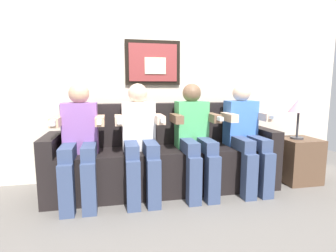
{
  "coord_description": "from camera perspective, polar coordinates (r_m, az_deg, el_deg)",
  "views": [
    {
      "loc": [
        -0.53,
        -2.36,
        1.08
      ],
      "look_at": [
        0.0,
        0.15,
        0.7
      ],
      "focal_mm": 28.5,
      "sensor_mm": 36.0,
      "label": 1
    }
  ],
  "objects": [
    {
      "name": "couch",
      "position": [
        2.85,
        -0.74,
        -7.22
      ],
      "size": [
        2.36,
        0.58,
        0.9
      ],
      "color": "black",
      "rests_on": "ground_plane"
    },
    {
      "name": "person_left_center",
      "position": [
        2.58,
        -6.08,
        -2.23
      ],
      "size": [
        0.46,
        0.56,
        1.11
      ],
      "color": "white",
      "rests_on": "ground_plane"
    },
    {
      "name": "person_right_center",
      "position": [
        2.69,
        5.75,
        -1.79
      ],
      "size": [
        0.46,
        0.56,
        1.11
      ],
      "color": "#4CB266",
      "rests_on": "ground_plane"
    },
    {
      "name": "table_lamp",
      "position": [
        3.28,
        26.21,
        3.69
      ],
      "size": [
        0.22,
        0.22,
        0.46
      ],
      "color": "#333338",
      "rests_on": "side_table_right"
    },
    {
      "name": "ground_plane",
      "position": [
        2.65,
        0.69,
        -15.62
      ],
      "size": [
        6.19,
        6.19,
        0.0
      ],
      "primitive_type": "plane",
      "color": "#66605B"
    },
    {
      "name": "back_wall_assembly",
      "position": [
        3.18,
        -2.36,
        12.41
      ],
      "size": [
        4.76,
        0.1,
        2.6
      ],
      "color": "beige",
      "rests_on": "ground_plane"
    },
    {
      "name": "person_leftmost",
      "position": [
        2.58,
        -18.4,
        -2.6
      ],
      "size": [
        0.46,
        0.56,
        1.11
      ],
      "color": "#8C59A5",
      "rests_on": "ground_plane"
    },
    {
      "name": "side_table_right",
      "position": [
        3.41,
        26.0,
        -6.55
      ],
      "size": [
        0.4,
        0.4,
        0.5
      ],
      "color": "brown",
      "rests_on": "ground_plane"
    },
    {
      "name": "person_rightmost",
      "position": [
        2.9,
        16.23,
        -1.32
      ],
      "size": [
        0.46,
        0.56,
        1.11
      ],
      "color": "#3F72CC",
      "rests_on": "ground_plane"
    }
  ]
}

